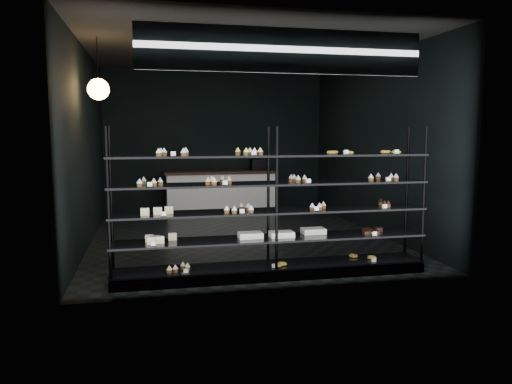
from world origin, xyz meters
TOP-DOWN VIEW (x-y plane):
  - room at (0.00, 0.00)m, footprint 5.01×6.01m
  - display_shelf at (-0.03, -2.45)m, footprint 4.00×0.50m
  - signage at (0.00, -2.93)m, footprint 3.30×0.05m
  - pendant_lamp at (-2.20, -0.89)m, footprint 0.31×0.31m
  - service_counter at (0.04, 2.50)m, footprint 2.47×0.65m

SIDE VIEW (x-z plane):
  - service_counter at x=0.04m, z-range -0.11..1.12m
  - display_shelf at x=-0.03m, z-range -0.33..1.58m
  - room at x=0.00m, z-range 0.00..3.20m
  - pendant_lamp at x=-2.20m, z-range 2.01..2.89m
  - signage at x=0.00m, z-range 2.50..3.00m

